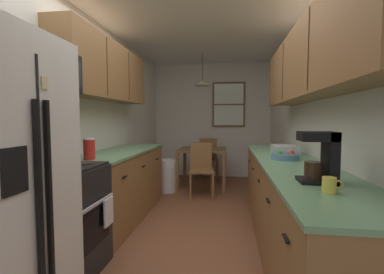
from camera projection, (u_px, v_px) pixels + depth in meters
The scene contains 24 objects.
ground_plane at pixel (199, 216), 3.63m from camera, with size 12.00×12.00×0.00m, color brown.
wall_left at pixel (102, 121), 3.73m from camera, with size 0.10×9.00×2.55m, color silver.
wall_right at pixel (306, 122), 3.36m from camera, with size 0.10×9.00×2.55m, color silver.
wall_back at pixel (212, 120), 6.16m from camera, with size 4.40×0.10×2.55m, color silver.
ceiling_slab at pixel (199, 19), 3.46m from camera, with size 4.40×9.00×0.08m, color white.
stove_range at pixel (60, 220), 2.24m from camera, with size 0.66×0.65×1.10m.
microwave_over_range at pixel (42, 71), 2.17m from camera, with size 0.39×0.57×0.34m.
counter_left at pixel (121, 185), 3.52m from camera, with size 0.64×1.95×0.90m.
upper_cabinets_left at pixel (107, 72), 3.39m from camera, with size 0.33×2.03×0.71m.
counter_right at pixel (291, 207), 2.63m from camera, with size 0.64×3.27×0.90m.
upper_cabinets_right at pixel (312, 62), 2.47m from camera, with size 0.33×2.95×0.66m.
dining_table at pixel (203, 155), 5.19m from camera, with size 0.89×0.88×0.73m.
dining_chair_near at pixel (201, 167), 4.55m from camera, with size 0.45×0.45×0.90m.
dining_chair_far at pixel (209, 156), 5.83m from camera, with size 0.40×0.40×0.90m.
pendant_light at pixel (203, 83), 5.10m from camera, with size 0.33×0.33×0.61m.
back_window at pixel (229, 105), 6.02m from camera, with size 0.73×0.05×1.00m.
trash_bin at pixel (167, 176), 4.82m from camera, with size 0.31×0.31×0.58m, color white.
storage_canister at pixel (89, 149), 2.71m from camera, with size 0.12×0.12×0.22m.
dish_towel at pixel (109, 212), 2.35m from camera, with size 0.02×0.16×0.24m, color white.
coffee_maker at pixel (322, 156), 1.72m from camera, with size 0.22×0.18×0.33m.
mug_by_coffeemaker at pixel (330, 185), 1.48m from camera, with size 0.11×0.07×0.09m.
fruit_bowl at pixel (285, 156), 2.71m from camera, with size 0.28×0.28×0.09m.
dish_rack at pixel (285, 150), 3.14m from camera, with size 0.28×0.34×0.10m, color silver.
table_serving_bowl at pixel (197, 147), 5.20m from camera, with size 0.17×0.17×0.06m, color #E0D14C.
Camera 1 is at (0.40, -2.53, 1.31)m, focal length 25.20 mm.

